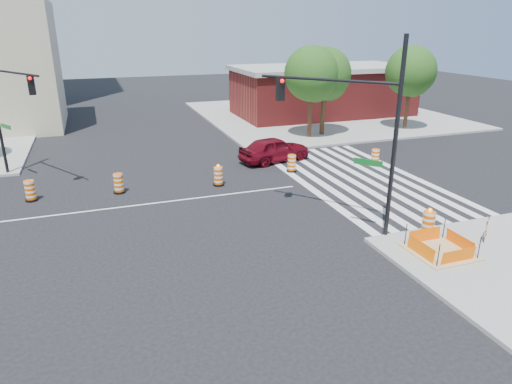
# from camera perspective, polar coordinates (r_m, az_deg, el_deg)

# --- Properties ---
(ground) EXTENTS (120.00, 120.00, 0.00)m
(ground) POSITION_cam_1_polar(r_m,az_deg,el_deg) (22.66, -11.81, -1.29)
(ground) COLOR black
(ground) RESTS_ON ground
(sidewalk_ne) EXTENTS (22.00, 22.00, 0.15)m
(sidewalk_ne) POSITION_cam_1_polar(r_m,az_deg,el_deg) (44.82, 8.18, 9.56)
(sidewalk_ne) COLOR gray
(sidewalk_ne) RESTS_ON ground
(crosswalk_east) EXTENTS (6.75, 13.50, 0.01)m
(crosswalk_east) POSITION_cam_1_polar(r_m,az_deg,el_deg) (26.26, 12.50, 1.65)
(crosswalk_east) COLOR silver
(crosswalk_east) RESTS_ON ground
(lane_centerline) EXTENTS (14.00, 0.12, 0.01)m
(lane_centerline) POSITION_cam_1_polar(r_m,az_deg,el_deg) (22.66, -11.81, -1.28)
(lane_centerline) COLOR silver
(lane_centerline) RESTS_ON ground
(excavation_pit) EXTENTS (2.20, 2.20, 0.90)m
(excavation_pit) POSITION_cam_1_polar(r_m,az_deg,el_deg) (18.43, 22.01, -6.77)
(excavation_pit) COLOR tan
(excavation_pit) RESTS_ON ground
(brick_storefront) EXTENTS (16.50, 8.50, 4.60)m
(brick_storefront) POSITION_cam_1_polar(r_m,az_deg,el_deg) (44.48, 8.32, 12.40)
(brick_storefront) COLOR maroon
(brick_storefront) RESTS_ON ground
(red_coupe) EXTENTS (4.89, 2.82, 1.57)m
(red_coupe) POSITION_cam_1_polar(r_m,az_deg,el_deg) (28.83, 2.31, 5.37)
(red_coupe) COLOR #610814
(red_coupe) RESTS_ON ground
(signal_pole_se) EXTENTS (3.83, 4.54, 7.69)m
(signal_pole_se) POSITION_cam_1_polar(r_m,az_deg,el_deg) (18.29, 12.31, 9.00)
(signal_pole_se) COLOR black
(signal_pole_se) RESTS_ON ground
(signal_pole_nw) EXTENTS (2.99, 4.90, 7.43)m
(signal_pole_nw) POSITION_cam_1_polar(r_m,az_deg,el_deg) (27.65, -28.85, 10.33)
(signal_pole_nw) COLOR black
(signal_pole_nw) RESTS_ON ground
(pit_drum) EXTENTS (0.61, 0.61, 1.19)m
(pit_drum) POSITION_cam_1_polar(r_m,az_deg,el_deg) (19.44, 20.72, -3.82)
(pit_drum) COLOR black
(pit_drum) RESTS_ON ground
(barricade) EXTENTS (0.61, 0.50, 0.89)m
(barricade) POSITION_cam_1_polar(r_m,az_deg,el_deg) (20.05, 26.88, -4.04)
(barricade) COLOR #E65804
(barricade) RESTS_ON ground
(tree_north_c) EXTENTS (4.01, 4.01, 6.82)m
(tree_north_c) POSITION_cam_1_polar(r_m,az_deg,el_deg) (34.50, 6.99, 14.09)
(tree_north_c) COLOR #382314
(tree_north_c) RESTS_ON ground
(tree_north_d) EXTENTS (3.96, 3.94, 6.70)m
(tree_north_d) POSITION_cam_1_polar(r_m,az_deg,el_deg) (35.57, 8.59, 14.05)
(tree_north_d) COLOR #382314
(tree_north_d) RESTS_ON ground
(tree_north_e) EXTENTS (3.95, 3.95, 6.71)m
(tree_north_e) POSITION_cam_1_polar(r_m,az_deg,el_deg) (39.13, 18.78, 13.79)
(tree_north_e) COLOR #382314
(tree_north_e) RESTS_ON ground
(median_drum_1) EXTENTS (0.60, 0.60, 1.02)m
(median_drum_1) POSITION_cam_1_polar(r_m,az_deg,el_deg) (24.84, -26.37, 0.07)
(median_drum_1) COLOR black
(median_drum_1) RESTS_ON ground
(median_drum_2) EXTENTS (0.60, 0.60, 1.02)m
(median_drum_2) POSITION_cam_1_polar(r_m,az_deg,el_deg) (24.35, -16.78, 0.97)
(median_drum_2) COLOR black
(median_drum_2) RESTS_ON ground
(median_drum_3) EXTENTS (0.60, 0.60, 1.18)m
(median_drum_3) POSITION_cam_1_polar(r_m,az_deg,el_deg) (24.50, -4.72, 1.93)
(median_drum_3) COLOR black
(median_drum_3) RESTS_ON ground
(median_drum_4) EXTENTS (0.60, 0.60, 1.02)m
(median_drum_4) POSITION_cam_1_polar(r_m,az_deg,el_deg) (26.84, 4.48, 3.54)
(median_drum_4) COLOR black
(median_drum_4) RESTS_ON ground
(median_drum_5) EXTENTS (0.60, 0.60, 1.02)m
(median_drum_5) POSITION_cam_1_polar(r_m,az_deg,el_deg) (28.93, 14.68, 4.16)
(median_drum_5) COLOR black
(median_drum_5) RESTS_ON ground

